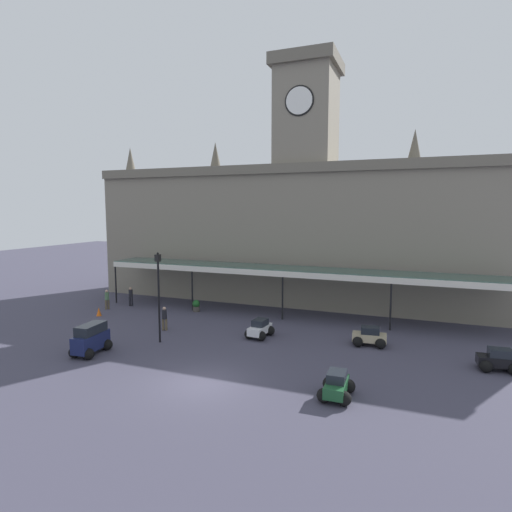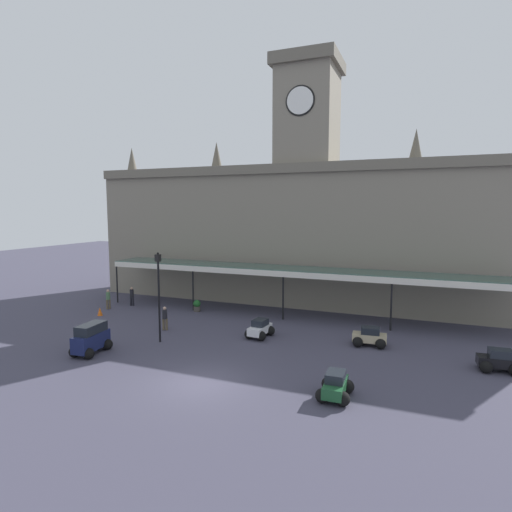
{
  "view_description": "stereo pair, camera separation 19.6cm",
  "coord_description": "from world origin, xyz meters",
  "px_view_note": "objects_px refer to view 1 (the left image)",
  "views": [
    {
      "loc": [
        9.58,
        -17.16,
        8.44
      ],
      "look_at": [
        0.0,
        7.21,
        5.49
      ],
      "focal_mm": 29.3,
      "sensor_mm": 36.0,
      "label": 1
    },
    {
      "loc": [
        9.77,
        -17.09,
        8.44
      ],
      "look_at": [
        0.0,
        7.21,
        5.49
      ],
      "focal_mm": 29.3,
      "sensor_mm": 36.0,
      "label": 2
    }
  ],
  "objects_px": {
    "car_green_sedan": "(337,387)",
    "pedestrian_beside_cars": "(131,296)",
    "planter_near_kerb": "(196,306)",
    "car_beige_sedan": "(369,338)",
    "pedestrian_crossing_forecourt": "(107,299)",
    "car_navy_van": "(91,340)",
    "car_white_sedan": "(260,330)",
    "victorian_lamppost": "(159,288)",
    "pedestrian_near_entrance": "(164,318)",
    "traffic_cone": "(99,312)",
    "car_black_sedan": "(499,361)"
  },
  "relations": [
    {
      "from": "car_green_sedan",
      "to": "pedestrian_beside_cars",
      "type": "bearing_deg",
      "value": 150.68
    },
    {
      "from": "car_green_sedan",
      "to": "car_beige_sedan",
      "type": "distance_m",
      "value": 7.97
    },
    {
      "from": "pedestrian_beside_cars",
      "to": "traffic_cone",
      "type": "height_order",
      "value": "pedestrian_beside_cars"
    },
    {
      "from": "pedestrian_near_entrance",
      "to": "planter_near_kerb",
      "type": "distance_m",
      "value": 5.58
    },
    {
      "from": "car_beige_sedan",
      "to": "pedestrian_beside_cars",
      "type": "bearing_deg",
      "value": 170.83
    },
    {
      "from": "car_white_sedan",
      "to": "planter_near_kerb",
      "type": "distance_m",
      "value": 8.68
    },
    {
      "from": "car_beige_sedan",
      "to": "pedestrian_near_entrance",
      "type": "xyz_separation_m",
      "value": [
        -13.72,
        -1.85,
        0.41
      ]
    },
    {
      "from": "car_white_sedan",
      "to": "pedestrian_near_entrance",
      "type": "bearing_deg",
      "value": -171.79
    },
    {
      "from": "car_navy_van",
      "to": "pedestrian_crossing_forecourt",
      "type": "distance_m",
      "value": 11.34
    },
    {
      "from": "pedestrian_near_entrance",
      "to": "car_white_sedan",
      "type": "bearing_deg",
      "value": 8.21
    },
    {
      "from": "car_black_sedan",
      "to": "pedestrian_beside_cars",
      "type": "height_order",
      "value": "pedestrian_beside_cars"
    },
    {
      "from": "car_white_sedan",
      "to": "car_navy_van",
      "type": "distance_m",
      "value": 10.42
    },
    {
      "from": "victorian_lamppost",
      "to": "pedestrian_near_entrance",
      "type": "bearing_deg",
      "value": 117.25
    },
    {
      "from": "car_navy_van",
      "to": "pedestrian_beside_cars",
      "type": "relative_size",
      "value": 1.48
    },
    {
      "from": "pedestrian_near_entrance",
      "to": "planter_near_kerb",
      "type": "xyz_separation_m",
      "value": [
        -0.62,
        5.53,
        -0.42
      ]
    },
    {
      "from": "car_white_sedan",
      "to": "pedestrian_near_entrance",
      "type": "distance_m",
      "value": 6.84
    },
    {
      "from": "victorian_lamppost",
      "to": "planter_near_kerb",
      "type": "distance_m",
      "value": 8.63
    },
    {
      "from": "car_navy_van",
      "to": "victorian_lamppost",
      "type": "xyz_separation_m",
      "value": [
        2.5,
        3.29,
        2.71
      ]
    },
    {
      "from": "car_white_sedan",
      "to": "pedestrian_crossing_forecourt",
      "type": "bearing_deg",
      "value": 170.41
    },
    {
      "from": "pedestrian_crossing_forecourt",
      "to": "pedestrian_near_entrance",
      "type": "xyz_separation_m",
      "value": [
        8.04,
        -3.48,
        0.0
      ]
    },
    {
      "from": "pedestrian_crossing_forecourt",
      "to": "pedestrian_near_entrance",
      "type": "relative_size",
      "value": 1.0
    },
    {
      "from": "car_white_sedan",
      "to": "pedestrian_crossing_forecourt",
      "type": "xyz_separation_m",
      "value": [
        -14.8,
        2.5,
        0.41
      ]
    },
    {
      "from": "car_black_sedan",
      "to": "pedestrian_crossing_forecourt",
      "type": "relative_size",
      "value": 1.26
    },
    {
      "from": "pedestrian_crossing_forecourt",
      "to": "pedestrian_near_entrance",
      "type": "bearing_deg",
      "value": -23.39
    },
    {
      "from": "car_navy_van",
      "to": "planter_near_kerb",
      "type": "relative_size",
      "value": 2.58
    },
    {
      "from": "pedestrian_crossing_forecourt",
      "to": "planter_near_kerb",
      "type": "bearing_deg",
      "value": 15.49
    },
    {
      "from": "car_beige_sedan",
      "to": "car_black_sedan",
      "type": "distance_m",
      "value": 6.99
    },
    {
      "from": "car_green_sedan",
      "to": "pedestrian_near_entrance",
      "type": "relative_size",
      "value": 1.24
    },
    {
      "from": "pedestrian_near_entrance",
      "to": "victorian_lamppost",
      "type": "bearing_deg",
      "value": -62.75
    },
    {
      "from": "pedestrian_beside_cars",
      "to": "pedestrian_crossing_forecourt",
      "type": "relative_size",
      "value": 1.0
    },
    {
      "from": "pedestrian_crossing_forecourt",
      "to": "car_navy_van",
      "type": "bearing_deg",
      "value": -53.48
    },
    {
      "from": "pedestrian_near_entrance",
      "to": "traffic_cone",
      "type": "xyz_separation_m",
      "value": [
        -7.13,
        1.46,
        -0.58
      ]
    },
    {
      "from": "pedestrian_crossing_forecourt",
      "to": "traffic_cone",
      "type": "height_order",
      "value": "pedestrian_crossing_forecourt"
    },
    {
      "from": "car_green_sedan",
      "to": "planter_near_kerb",
      "type": "height_order",
      "value": "car_green_sedan"
    },
    {
      "from": "car_black_sedan",
      "to": "victorian_lamppost",
      "type": "distance_m",
      "value": 19.67
    },
    {
      "from": "car_black_sedan",
      "to": "pedestrian_crossing_forecourt",
      "type": "bearing_deg",
      "value": 173.31
    },
    {
      "from": "car_white_sedan",
      "to": "traffic_cone",
      "type": "xyz_separation_m",
      "value": [
        -13.89,
        0.49,
        -0.17
      ]
    },
    {
      "from": "car_black_sedan",
      "to": "traffic_cone",
      "type": "bearing_deg",
      "value": 177.25
    },
    {
      "from": "car_beige_sedan",
      "to": "car_navy_van",
      "type": "distance_m",
      "value": 16.77
    },
    {
      "from": "traffic_cone",
      "to": "pedestrian_beside_cars",
      "type": "bearing_deg",
      "value": 86.99
    },
    {
      "from": "victorian_lamppost",
      "to": "pedestrian_crossing_forecourt",
      "type": "bearing_deg",
      "value": 147.81
    },
    {
      "from": "pedestrian_beside_cars",
      "to": "planter_near_kerb",
      "type": "relative_size",
      "value": 1.74
    },
    {
      "from": "car_navy_van",
      "to": "pedestrian_crossing_forecourt",
      "type": "relative_size",
      "value": 1.48
    },
    {
      "from": "pedestrian_near_entrance",
      "to": "victorian_lamppost",
      "type": "relative_size",
      "value": 0.29
    },
    {
      "from": "car_navy_van",
      "to": "car_white_sedan",
      "type": "bearing_deg",
      "value": 39.41
    },
    {
      "from": "pedestrian_crossing_forecourt",
      "to": "victorian_lamppost",
      "type": "height_order",
      "value": "victorian_lamppost"
    },
    {
      "from": "car_beige_sedan",
      "to": "traffic_cone",
      "type": "bearing_deg",
      "value": -178.94
    },
    {
      "from": "car_beige_sedan",
      "to": "pedestrian_crossing_forecourt",
      "type": "relative_size",
      "value": 1.27
    },
    {
      "from": "car_black_sedan",
      "to": "pedestrian_beside_cars",
      "type": "xyz_separation_m",
      "value": [
        -27.42,
        5.05,
        0.41
      ]
    },
    {
      "from": "car_black_sedan",
      "to": "pedestrian_crossing_forecourt",
      "type": "xyz_separation_m",
      "value": [
        -28.53,
        3.34,
        0.41
      ]
    }
  ]
}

